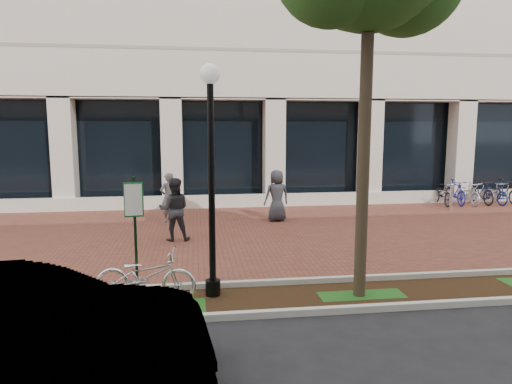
{
  "coord_description": "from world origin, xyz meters",
  "views": [
    {
      "loc": [
        -1.16,
        -13.07,
        3.11
      ],
      "look_at": [
        0.5,
        -0.8,
        1.35
      ],
      "focal_mm": 32.0,
      "sensor_mm": 36.0,
      "label": 1
    }
  ],
  "objects": [
    {
      "name": "ground",
      "position": [
        0.0,
        0.0,
        0.0
      ],
      "size": [
        120.0,
        120.0,
        0.0
      ],
      "primitive_type": "plane",
      "color": "black",
      "rests_on": "ground"
    },
    {
      "name": "brick_plaza",
      "position": [
        0.0,
        0.0,
        0.01
      ],
      "size": [
        40.0,
        9.0,
        0.01
      ],
      "primitive_type": "cube",
      "color": "brown",
      "rests_on": "ground"
    },
    {
      "name": "planting_strip",
      "position": [
        0.0,
        -5.25,
        0.01
      ],
      "size": [
        40.0,
        1.5,
        0.01
      ],
      "primitive_type": "cube",
      "color": "black",
      "rests_on": "ground"
    },
    {
      "name": "curb_plaza_side",
      "position": [
        0.0,
        -4.5,
        0.06
      ],
      "size": [
        40.0,
        0.12,
        0.12
      ],
      "primitive_type": "cube",
      "color": "#B9BAAF",
      "rests_on": "ground"
    },
    {
      "name": "curb_street_side",
      "position": [
        0.0,
        -6.0,
        0.06
      ],
      "size": [
        40.0,
        0.12,
        0.12
      ],
      "primitive_type": "cube",
      "color": "#B9BAAF",
      "rests_on": "ground"
    },
    {
      "name": "parking_sign",
      "position": [
        -2.23,
        -4.91,
        1.45
      ],
      "size": [
        0.34,
        0.07,
        2.25
      ],
      "rotation": [
        0.0,
        0.0,
        0.15
      ],
      "color": "#123418",
      "rests_on": "ground"
    },
    {
      "name": "lamppost",
      "position": [
        -0.86,
        -4.89,
        2.38
      ],
      "size": [
        0.36,
        0.36,
        4.21
      ],
      "color": "black",
      "rests_on": "ground"
    },
    {
      "name": "locked_bicycle",
      "position": [
        -2.06,
        -4.99,
        0.48
      ],
      "size": [
        1.89,
        0.91,
        0.95
      ],
      "primitive_type": "imported",
      "rotation": [
        0.0,
        0.0,
        1.41
      ],
      "color": "silver",
      "rests_on": "ground"
    },
    {
      "name": "pedestrian_left",
      "position": [
        -2.02,
        1.98,
        0.82
      ],
      "size": [
        0.71,
        0.62,
        1.64
      ],
      "primitive_type": "imported",
      "rotation": [
        0.0,
        0.0,
        3.61
      ],
      "color": "slate",
      "rests_on": "ground"
    },
    {
      "name": "pedestrian_mid",
      "position": [
        -1.73,
        -0.55,
        0.87
      ],
      "size": [
        0.85,
        0.66,
        1.74
      ],
      "primitive_type": "imported",
      "rotation": [
        0.0,
        0.0,
        3.15
      ],
      "color": "#27272C",
      "rests_on": "ground"
    },
    {
      "name": "pedestrian_right",
      "position": [
        1.54,
        1.67,
        0.86
      ],
      "size": [
        0.93,
        0.7,
        1.72
      ],
      "primitive_type": "imported",
      "rotation": [
        0.0,
        0.0,
        3.34
      ],
      "color": "#28282D",
      "rests_on": "ground"
    },
    {
      "name": "bollard",
      "position": [
        8.36,
        2.64,
        0.53
      ],
      "size": [
        0.12,
        0.12,
        1.04
      ],
      "color": "silver",
      "rests_on": "ground"
    },
    {
      "name": "bike_rack_cluster",
      "position": [
        10.1,
        3.94,
        0.48
      ],
      "size": [
        3.51,
        1.8,
        1.01
      ],
      "rotation": [
        0.0,
        0.0,
        -0.03
      ],
      "color": "black",
      "rests_on": "ground"
    },
    {
      "name": "sedan_near_curb",
      "position": [
        -3.18,
        -7.77,
        0.71
      ],
      "size": [
        4.47,
        1.96,
        1.43
      ],
      "primitive_type": "imported",
      "rotation": [
        0.0,
        0.0,
        1.68
      ],
      "color": "#A3A2A7",
      "rests_on": "ground"
    }
  ]
}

